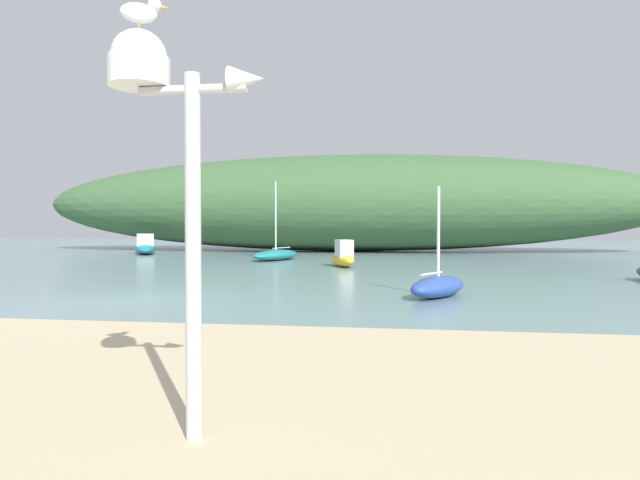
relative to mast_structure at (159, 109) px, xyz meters
The scene contains 8 objects.
ground_plane 9.71m from the mast_structure, 119.24° to the left, with size 120.00×120.00×0.00m, color gray.
distant_hill 35.56m from the mast_structure, 93.17° to the left, with size 46.21×10.49×6.99m, color #3D6038.
mast_structure is the anchor object (origin of this frame).
seagull_on_radar 0.75m from the mast_structure, behind, with size 0.35×0.24×0.25m.
sailboat_mid_channel 24.76m from the mast_structure, 100.82° to the left, with size 2.56×4.11×4.22m.
motorboat_near_shore 32.89m from the mast_structure, 116.34° to the left, with size 3.12×4.46×1.32m.
sailboat_west_reach 10.76m from the mast_structure, 74.45° to the left, with size 1.97×2.51×2.82m.
motorboat_outer_mooring 20.17m from the mast_structure, 91.76° to the left, with size 1.68×2.66×1.22m.
Camera 1 is at (6.33, -11.99, 1.81)m, focal length 30.27 mm.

